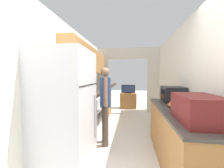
{
  "coord_description": "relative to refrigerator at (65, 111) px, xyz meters",
  "views": [
    {
      "loc": [
        0.14,
        -1.16,
        1.42
      ],
      "look_at": [
        -0.37,
        2.51,
        1.19
      ],
      "focal_mm": 22.0,
      "sensor_mm": 36.0,
      "label": 1
    }
  ],
  "objects": [
    {
      "name": "wall_left",
      "position": [
        -0.33,
        1.17,
        0.58
      ],
      "size": [
        0.38,
        6.63,
        2.5
      ],
      "color": "silver",
      "rests_on": "ground_plane"
    },
    {
      "name": "tv_cabinet",
      "position": [
        0.85,
        4.11,
        -0.57
      ],
      "size": [
        0.71,
        0.42,
        0.65
      ],
      "color": "#9E6B38",
      "rests_on": "ground_plane"
    },
    {
      "name": "range_oven",
      "position": [
        -0.06,
        1.23,
        -0.44
      ],
      "size": [
        0.66,
        0.79,
        1.03
      ],
      "color": "white",
      "rests_on": "ground_plane"
    },
    {
      "name": "wall_right",
      "position": [
        2.06,
        0.77,
        0.36
      ],
      "size": [
        0.06,
        6.63,
        2.5
      ],
      "color": "silver",
      "rests_on": "ground_plane"
    },
    {
      "name": "counter_right",
      "position": [
        1.73,
        0.32,
        -0.45
      ],
      "size": [
        0.62,
        2.03,
        0.89
      ],
      "color": "#9E6B38",
      "rests_on": "ground_plane"
    },
    {
      "name": "television",
      "position": [
        0.85,
        4.06,
        -0.06
      ],
      "size": [
        0.59,
        0.16,
        0.37
      ],
      "color": "black",
      "rests_on": "tv_cabinet"
    },
    {
      "name": "microwave",
      "position": [
        1.81,
        1.0,
        0.15
      ],
      "size": [
        0.4,
        0.49,
        0.31
      ],
      "color": "black",
      "rests_on": "counter_right"
    },
    {
      "name": "book_stack",
      "position": [
        1.7,
        0.42,
        0.03
      ],
      "size": [
        0.24,
        0.3,
        0.09
      ],
      "color": "black",
      "rests_on": "counter_right"
    },
    {
      "name": "refrigerator",
      "position": [
        0.0,
        0.0,
        0.0
      ],
      "size": [
        0.77,
        0.82,
        1.79
      ],
      "color": "#B7B7BC",
      "rests_on": "ground_plane"
    },
    {
      "name": "counter_left",
      "position": [
        -0.07,
        2.07,
        -0.45
      ],
      "size": [
        0.62,
        2.84,
        0.89
      ],
      "color": "#9E6B38",
      "rests_on": "ground_plane"
    },
    {
      "name": "suitcase",
      "position": [
        1.73,
        -0.24,
        0.15
      ],
      "size": [
        0.42,
        0.66,
        0.31
      ],
      "color": "#5B1919",
      "rests_on": "counter_right"
    },
    {
      "name": "person",
      "position": [
        0.45,
        0.83,
        -0.05
      ],
      "size": [
        0.51,
        0.43,
        1.58
      ],
      "rotation": [
        0.0,
        0.0,
        1.81
      ],
      "color": "#4C4238",
      "rests_on": "ground_plane"
    },
    {
      "name": "wall_far_with_doorway",
      "position": [
        0.83,
        3.52,
        0.53
      ],
      "size": [
        2.8,
        0.06,
        2.5
      ],
      "color": "silver",
      "rests_on": "ground_plane"
    }
  ]
}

